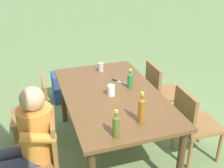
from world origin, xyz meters
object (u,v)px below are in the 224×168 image
(cup_steel, at_px, (101,67))
(backpack_by_near_side, at_px, (58,88))
(chair_far_right, at_px, (37,110))
(chair_near_right, at_px, (160,90))
(dining_table, at_px, (112,100))
(bottle_amber, at_px, (141,110))
(table_knife, at_px, (119,81))
(chair_near_left, at_px, (193,121))
(cup_white, at_px, (111,90))
(chair_far_left, at_px, (43,152))
(bottle_olive, at_px, (116,125))
(bottle_green, at_px, (130,80))
(person_in_white_shirt, at_px, (29,139))

(cup_steel, bearing_deg, backpack_by_near_side, 31.70)
(chair_far_right, relative_size, backpack_by_near_side, 1.87)
(chair_near_right, bearing_deg, dining_table, 115.83)
(bottle_amber, distance_m, table_knife, 0.90)
(chair_near_left, xyz_separation_m, table_knife, (0.66, 0.65, 0.29))
(cup_white, bearing_deg, chair_far_left, 115.07)
(chair_far_left, xyz_separation_m, chair_far_right, (0.80, -0.00, 0.00))
(dining_table, xyz_separation_m, chair_far_left, (-0.41, 0.82, -0.20))
(bottle_olive, height_order, cup_white, bottle_olive)
(backpack_by_near_side, bearing_deg, bottle_olive, -174.10)
(bottle_green, height_order, bottle_olive, bottle_olive)
(bottle_amber, height_order, bottle_green, bottle_amber)
(cup_steel, bearing_deg, table_knife, -162.23)
(chair_near_left, distance_m, chair_far_right, 1.83)
(chair_far_left, relative_size, bottle_amber, 2.76)
(bottle_olive, xyz_separation_m, cup_steel, (1.40, -0.26, -0.05))
(person_in_white_shirt, bearing_deg, chair_near_left, -89.93)
(table_knife, bearing_deg, bottle_green, -160.45)
(bottle_amber, distance_m, cup_white, 0.61)
(chair_near_right, xyz_separation_m, chair_far_right, (-0.00, 1.65, 0.00))
(chair_far_left, distance_m, bottle_amber, 1.02)
(dining_table, bearing_deg, bottle_olive, 164.55)
(table_knife, bearing_deg, chair_near_left, -135.53)
(bottle_green, bearing_deg, dining_table, 107.36)
(chair_far_left, distance_m, bottle_olive, 0.81)
(bottle_amber, height_order, cup_white, bottle_amber)
(chair_far_right, height_order, cup_white, cup_white)
(person_in_white_shirt, xyz_separation_m, cup_white, (0.37, -0.91, 0.18))
(chair_far_right, distance_m, cup_white, 0.97)
(chair_near_left, bearing_deg, table_knife, 44.47)
(dining_table, height_order, chair_far_right, chair_far_right)
(bottle_amber, height_order, backpack_by_near_side, bottle_amber)
(person_in_white_shirt, bearing_deg, cup_white, -68.07)
(chair_near_right, xyz_separation_m, bottle_olive, (-1.16, 1.03, 0.40))
(person_in_white_shirt, distance_m, cup_steel, 1.45)
(chair_far_right, xyz_separation_m, table_knife, (-0.13, -1.00, 0.29))
(chair_far_right, distance_m, cup_steel, 0.98)
(cup_steel, bearing_deg, bottle_olive, 169.30)
(chair_far_left, height_order, chair_near_right, same)
(chair_far_left, height_order, chair_near_left, same)
(chair_near_left, relative_size, table_knife, 4.33)
(person_in_white_shirt, xyz_separation_m, bottle_amber, (-0.22, -1.01, 0.26))
(person_in_white_shirt, height_order, cup_white, person_in_white_shirt)
(bottle_amber, bearing_deg, chair_far_left, 76.59)
(bottle_green, distance_m, cup_white, 0.29)
(bottle_amber, relative_size, table_knife, 1.57)
(chair_far_left, height_order, chair_far_right, same)
(dining_table, relative_size, chair_near_left, 2.03)
(chair_near_right, height_order, cup_steel, cup_steel)
(chair_near_left, relative_size, bottle_olive, 3.31)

